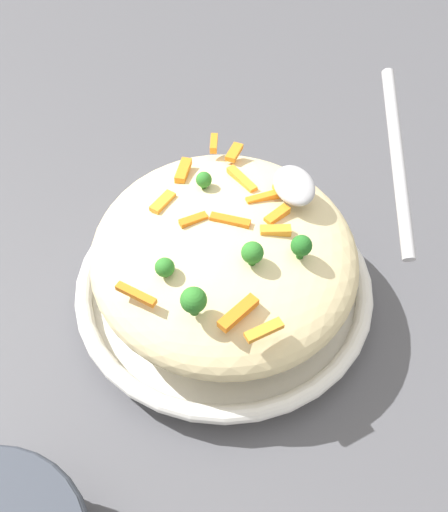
# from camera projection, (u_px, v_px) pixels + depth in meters

# --- Properties ---
(ground_plane) EXTENTS (2.40, 2.40, 0.00)m
(ground_plane) POSITION_uv_depth(u_px,v_px,m) (224.00, 299.00, 0.63)
(ground_plane) COLOR #4C4C51
(serving_bowl) EXTENTS (0.32, 0.32, 0.04)m
(serving_bowl) POSITION_uv_depth(u_px,v_px,m) (224.00, 287.00, 0.61)
(serving_bowl) COLOR white
(serving_bowl) RESTS_ON ground_plane
(pasta_mound) EXTENTS (0.28, 0.27, 0.09)m
(pasta_mound) POSITION_uv_depth(u_px,v_px,m) (224.00, 253.00, 0.57)
(pasta_mound) COLOR beige
(pasta_mound) RESTS_ON serving_bowl
(carrot_piece_0) EXTENTS (0.03, 0.02, 0.01)m
(carrot_piece_0) POSITION_uv_depth(u_px,v_px,m) (183.00, 171.00, 0.58)
(carrot_piece_0) COLOR orange
(carrot_piece_0) RESTS_ON pasta_mound
(carrot_piece_1) EXTENTS (0.03, 0.04, 0.01)m
(carrot_piece_1) POSITION_uv_depth(u_px,v_px,m) (238.00, 313.00, 0.47)
(carrot_piece_1) COLOR orange
(carrot_piece_1) RESTS_ON pasta_mound
(carrot_piece_2) EXTENTS (0.03, 0.02, 0.01)m
(carrot_piece_2) POSITION_uv_depth(u_px,v_px,m) (234.00, 152.00, 0.60)
(carrot_piece_2) COLOR orange
(carrot_piece_2) RESTS_ON pasta_mound
(carrot_piece_3) EXTENTS (0.02, 0.03, 0.01)m
(carrot_piece_3) POSITION_uv_depth(u_px,v_px,m) (276.00, 213.00, 0.54)
(carrot_piece_3) COLOR orange
(carrot_piece_3) RESTS_ON pasta_mound
(carrot_piece_4) EXTENTS (0.03, 0.04, 0.01)m
(carrot_piece_4) POSITION_uv_depth(u_px,v_px,m) (231.00, 222.00, 0.53)
(carrot_piece_4) COLOR orange
(carrot_piece_4) RESTS_ON pasta_mound
(carrot_piece_5) EXTENTS (0.01, 0.03, 0.01)m
(carrot_piece_5) POSITION_uv_depth(u_px,v_px,m) (262.00, 198.00, 0.55)
(carrot_piece_5) COLOR orange
(carrot_piece_5) RESTS_ON pasta_mound
(carrot_piece_6) EXTENTS (0.03, 0.03, 0.01)m
(carrot_piece_6) POSITION_uv_depth(u_px,v_px,m) (136.00, 294.00, 0.48)
(carrot_piece_6) COLOR orange
(carrot_piece_6) RESTS_ON pasta_mound
(carrot_piece_7) EXTENTS (0.01, 0.03, 0.01)m
(carrot_piece_7) POSITION_uv_depth(u_px,v_px,m) (275.00, 231.00, 0.53)
(carrot_piece_7) COLOR orange
(carrot_piece_7) RESTS_ON pasta_mound
(carrot_piece_8) EXTENTS (0.04, 0.02, 0.01)m
(carrot_piece_8) POSITION_uv_depth(u_px,v_px,m) (242.00, 179.00, 0.57)
(carrot_piece_8) COLOR orange
(carrot_piece_8) RESTS_ON pasta_mound
(carrot_piece_9) EXTENTS (0.03, 0.01, 0.01)m
(carrot_piece_9) POSITION_uv_depth(u_px,v_px,m) (214.00, 143.00, 0.61)
(carrot_piece_9) COLOR orange
(carrot_piece_9) RESTS_ON pasta_mound
(carrot_piece_10) EXTENTS (0.01, 0.03, 0.01)m
(carrot_piece_10) POSITION_uv_depth(u_px,v_px,m) (193.00, 220.00, 0.53)
(carrot_piece_10) COLOR orange
(carrot_piece_10) RESTS_ON pasta_mound
(carrot_piece_11) EXTENTS (0.01, 0.03, 0.01)m
(carrot_piece_11) POSITION_uv_depth(u_px,v_px,m) (289.00, 187.00, 0.57)
(carrot_piece_11) COLOR orange
(carrot_piece_11) RESTS_ON pasta_mound
(carrot_piece_12) EXTENTS (0.02, 0.04, 0.01)m
(carrot_piece_12) POSITION_uv_depth(u_px,v_px,m) (264.00, 330.00, 0.46)
(carrot_piece_12) COLOR orange
(carrot_piece_12) RESTS_ON pasta_mound
(carrot_piece_13) EXTENTS (0.03, 0.03, 0.01)m
(carrot_piece_13) POSITION_uv_depth(u_px,v_px,m) (163.00, 202.00, 0.55)
(carrot_piece_13) COLOR orange
(carrot_piece_13) RESTS_ON pasta_mound
(broccoli_floret_0) EXTENTS (0.02, 0.02, 0.03)m
(broccoli_floret_0) POSITION_uv_depth(u_px,v_px,m) (301.00, 246.00, 0.50)
(broccoli_floret_0) COLOR #205B1C
(broccoli_floret_0) RESTS_ON pasta_mound
(broccoli_floret_1) EXTENTS (0.02, 0.02, 0.02)m
(broccoli_floret_1) POSITION_uv_depth(u_px,v_px,m) (165.00, 268.00, 0.49)
(broccoli_floret_1) COLOR #296820
(broccoli_floret_1) RESTS_ON pasta_mound
(broccoli_floret_2) EXTENTS (0.02, 0.02, 0.03)m
(broccoli_floret_2) POSITION_uv_depth(u_px,v_px,m) (252.00, 253.00, 0.49)
(broccoli_floret_2) COLOR #296820
(broccoli_floret_2) RESTS_ON pasta_mound
(broccoli_floret_3) EXTENTS (0.02, 0.02, 0.03)m
(broccoli_floret_3) POSITION_uv_depth(u_px,v_px,m) (194.00, 301.00, 0.46)
(broccoli_floret_3) COLOR #296820
(broccoli_floret_3) RESTS_ON pasta_mound
(broccoli_floret_4) EXTENTS (0.02, 0.02, 0.02)m
(broccoli_floret_4) POSITION_uv_depth(u_px,v_px,m) (204.00, 180.00, 0.56)
(broccoli_floret_4) COLOR #296820
(broccoli_floret_4) RESTS_ON pasta_mound
(serving_spoon) EXTENTS (0.19, 0.14, 0.08)m
(serving_spoon) POSITION_uv_depth(u_px,v_px,m) (336.00, 175.00, 0.54)
(serving_spoon) COLOR #B7B7BC
(serving_spoon) RESTS_ON pasta_mound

